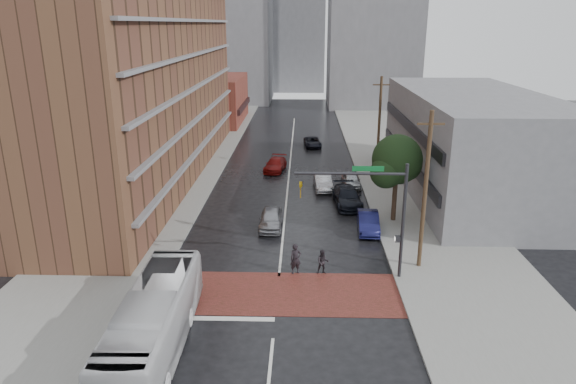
{
  "coord_description": "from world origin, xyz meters",
  "views": [
    {
      "loc": [
        1.37,
        -25.64,
        14.72
      ],
      "look_at": [
        0.38,
        8.46,
        3.5
      ],
      "focal_mm": 32.0,
      "sensor_mm": 36.0,
      "label": 1
    }
  ],
  "objects_px": {
    "pedestrian_a": "(296,259)",
    "car_travel_c": "(275,165)",
    "car_parked_far": "(351,180)",
    "transit_bus": "(154,323)",
    "pedestrian_b": "(323,262)",
    "car_travel_a": "(271,219)",
    "car_parked_near": "(368,222)",
    "car_travel_b": "(323,182)",
    "suv_travel": "(312,142)",
    "car_parked_mid": "(347,197)"
  },
  "relations": [
    {
      "from": "pedestrian_a",
      "to": "pedestrian_b",
      "type": "bearing_deg",
      "value": -19.1
    },
    {
      "from": "car_travel_a",
      "to": "car_parked_near",
      "type": "height_order",
      "value": "car_travel_a"
    },
    {
      "from": "car_travel_b",
      "to": "car_parked_near",
      "type": "height_order",
      "value": "car_travel_b"
    },
    {
      "from": "car_parked_mid",
      "to": "car_parked_near",
      "type": "bearing_deg",
      "value": -82.81
    },
    {
      "from": "car_travel_a",
      "to": "car_parked_mid",
      "type": "distance_m",
      "value": 8.08
    },
    {
      "from": "car_parked_mid",
      "to": "car_parked_far",
      "type": "relative_size",
      "value": 1.34
    },
    {
      "from": "car_parked_far",
      "to": "transit_bus",
      "type": "bearing_deg",
      "value": -117.75
    },
    {
      "from": "transit_bus",
      "to": "suv_travel",
      "type": "bearing_deg",
      "value": 78.18
    },
    {
      "from": "pedestrian_b",
      "to": "suv_travel",
      "type": "distance_m",
      "value": 34.43
    },
    {
      "from": "car_parked_near",
      "to": "pedestrian_a",
      "type": "bearing_deg",
      "value": -124.19
    },
    {
      "from": "car_parked_mid",
      "to": "car_parked_far",
      "type": "height_order",
      "value": "car_parked_mid"
    },
    {
      "from": "car_travel_b",
      "to": "car_parked_far",
      "type": "bearing_deg",
      "value": 12.39
    },
    {
      "from": "transit_bus",
      "to": "car_travel_a",
      "type": "distance_m",
      "value": 16.23
    },
    {
      "from": "transit_bus",
      "to": "car_travel_c",
      "type": "xyz_separation_m",
      "value": [
        3.99,
        31.46,
        -0.88
      ]
    },
    {
      "from": "car_parked_near",
      "to": "car_parked_far",
      "type": "xyz_separation_m",
      "value": [
        -0.31,
        10.87,
        -0.04
      ]
    },
    {
      "from": "car_parked_mid",
      "to": "car_travel_c",
      "type": "bearing_deg",
      "value": 118.15
    },
    {
      "from": "pedestrian_b",
      "to": "car_parked_mid",
      "type": "distance_m",
      "value": 12.87
    },
    {
      "from": "car_travel_b",
      "to": "car_travel_c",
      "type": "height_order",
      "value": "car_travel_b"
    },
    {
      "from": "pedestrian_b",
      "to": "car_travel_c",
      "type": "relative_size",
      "value": 0.34
    },
    {
      "from": "transit_bus",
      "to": "pedestrian_a",
      "type": "bearing_deg",
      "value": 50.52
    },
    {
      "from": "car_parked_far",
      "to": "pedestrian_a",
      "type": "bearing_deg",
      "value": -109.58
    },
    {
      "from": "pedestrian_b",
      "to": "car_travel_b",
      "type": "bearing_deg",
      "value": 84.03
    },
    {
      "from": "car_parked_mid",
      "to": "pedestrian_b",
      "type": "bearing_deg",
      "value": -105.14
    },
    {
      "from": "pedestrian_a",
      "to": "car_parked_near",
      "type": "height_order",
      "value": "pedestrian_a"
    },
    {
      "from": "car_travel_c",
      "to": "car_parked_near",
      "type": "distance_m",
      "value": 18.05
    },
    {
      "from": "car_travel_b",
      "to": "car_parked_far",
      "type": "relative_size",
      "value": 1.11
    },
    {
      "from": "car_travel_a",
      "to": "car_parked_near",
      "type": "bearing_deg",
      "value": -2.72
    },
    {
      "from": "car_travel_a",
      "to": "suv_travel",
      "type": "xyz_separation_m",
      "value": [
        3.58,
        27.02,
        -0.12
      ]
    },
    {
      "from": "car_parked_near",
      "to": "car_parked_far",
      "type": "bearing_deg",
      "value": 94.51
    },
    {
      "from": "pedestrian_b",
      "to": "car_travel_c",
      "type": "height_order",
      "value": "pedestrian_b"
    },
    {
      "from": "transit_bus",
      "to": "car_travel_b",
      "type": "height_order",
      "value": "transit_bus"
    },
    {
      "from": "car_parked_far",
      "to": "pedestrian_b",
      "type": "bearing_deg",
      "value": -104.5
    },
    {
      "from": "car_travel_c",
      "to": "car_parked_near",
      "type": "bearing_deg",
      "value": -55.3
    },
    {
      "from": "pedestrian_b",
      "to": "car_parked_far",
      "type": "distance_m",
      "value": 18.17
    },
    {
      "from": "suv_travel",
      "to": "pedestrian_b",
      "type": "bearing_deg",
      "value": -95.09
    },
    {
      "from": "transit_bus",
      "to": "car_travel_b",
      "type": "xyz_separation_m",
      "value": [
        8.74,
        25.25,
        -0.83
      ]
    },
    {
      "from": "car_travel_a",
      "to": "suv_travel",
      "type": "distance_m",
      "value": 27.26
    },
    {
      "from": "car_parked_near",
      "to": "suv_travel",
      "type": "bearing_deg",
      "value": 100.54
    },
    {
      "from": "transit_bus",
      "to": "car_travel_b",
      "type": "distance_m",
      "value": 26.73
    },
    {
      "from": "transit_bus",
      "to": "pedestrian_b",
      "type": "relative_size",
      "value": 7.12
    },
    {
      "from": "car_travel_b",
      "to": "car_travel_c",
      "type": "relative_size",
      "value": 0.96
    },
    {
      "from": "car_travel_a",
      "to": "transit_bus",
      "type": "bearing_deg",
      "value": -105.52
    },
    {
      "from": "car_travel_c",
      "to": "suv_travel",
      "type": "relative_size",
      "value": 1.06
    },
    {
      "from": "pedestrian_a",
      "to": "car_travel_c",
      "type": "bearing_deg",
      "value": 76.99
    },
    {
      "from": "transit_bus",
      "to": "pedestrian_a",
      "type": "xyz_separation_m",
      "value": [
        6.47,
        8.17,
        -0.58
      ]
    },
    {
      "from": "transit_bus",
      "to": "suv_travel",
      "type": "distance_m",
      "value": 43.37
    },
    {
      "from": "pedestrian_b",
      "to": "car_parked_far",
      "type": "height_order",
      "value": "pedestrian_b"
    },
    {
      "from": "car_travel_c",
      "to": "pedestrian_a",
      "type": "bearing_deg",
      "value": -74.72
    },
    {
      "from": "transit_bus",
      "to": "car_parked_mid",
      "type": "xyz_separation_m",
      "value": [
        10.65,
        20.79,
        -0.78
      ]
    },
    {
      "from": "transit_bus",
      "to": "car_parked_far",
      "type": "distance_m",
      "value": 28.45
    }
  ]
}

